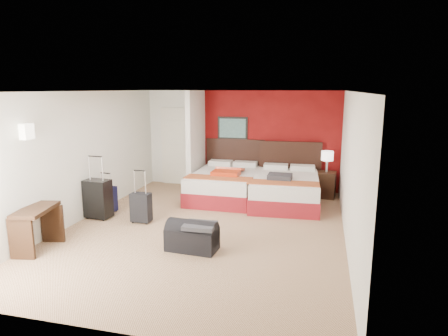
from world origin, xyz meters
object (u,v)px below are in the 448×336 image
(bed_left, at_px, (225,185))
(suitcase_navy, at_px, (107,200))
(suitcase_charcoal, at_px, (141,209))
(red_suitcase_open, at_px, (228,171))
(nightstand, at_px, (326,185))
(desk, at_px, (38,229))
(bed_right, at_px, (285,190))
(duffel_bag, at_px, (192,238))
(suitcase_black, at_px, (98,200))
(table_lamp, at_px, (327,162))

(bed_left, distance_m, suitcase_navy, 2.69)
(bed_left, distance_m, suitcase_charcoal, 2.36)
(red_suitcase_open, relative_size, nightstand, 1.38)
(suitcase_navy, relative_size, desk, 0.62)
(bed_right, bearing_deg, duffel_bag, -115.25)
(nightstand, relative_size, suitcase_charcoal, 1.11)
(suitcase_black, height_order, duffel_bag, suitcase_black)
(suitcase_black, height_order, suitcase_charcoal, suitcase_black)
(table_lamp, height_order, suitcase_navy, table_lamp)
(nightstand, xyz_separation_m, duffel_bag, (-2.08, -3.74, -0.10))
(bed_right, bearing_deg, bed_left, 172.16)
(suitcase_charcoal, bearing_deg, nightstand, 39.40)
(suitcase_black, xyz_separation_m, desk, (-0.07, -1.65, -0.02))
(suitcase_charcoal, distance_m, duffel_bag, 1.71)
(nightstand, xyz_separation_m, table_lamp, (0.00, 0.00, 0.56))
(bed_left, xyz_separation_m, bed_right, (1.42, -0.12, -0.00))
(suitcase_charcoal, bearing_deg, bed_right, 38.08)
(bed_right, bearing_deg, suitcase_charcoal, -146.13)
(suitcase_charcoal, xyz_separation_m, desk, (-1.01, -1.62, 0.08))
(duffel_bag, xyz_separation_m, desk, (-2.39, -0.61, 0.15))
(suitcase_navy, bearing_deg, suitcase_charcoal, -16.53)
(suitcase_charcoal, height_order, duffel_bag, suitcase_charcoal)
(bed_left, relative_size, suitcase_navy, 3.97)
(bed_left, relative_size, suitcase_charcoal, 3.75)
(bed_left, bearing_deg, desk, -120.08)
(nightstand, xyz_separation_m, suitcase_navy, (-4.43, -2.31, -0.05))
(table_lamp, distance_m, suitcase_charcoal, 4.44)
(suitcase_charcoal, height_order, desk, desk)
(suitcase_charcoal, xyz_separation_m, duffel_bag, (1.38, -1.01, -0.07))
(suitcase_charcoal, relative_size, desk, 0.65)
(suitcase_charcoal, bearing_deg, desk, -120.88)
(bed_left, relative_size, table_lamp, 4.17)
(red_suitcase_open, distance_m, suitcase_charcoal, 2.36)
(red_suitcase_open, bearing_deg, table_lamp, 20.66)
(suitcase_navy, xyz_separation_m, desk, (-0.03, -2.04, 0.09))
(table_lamp, bearing_deg, nightstand, 0.00)
(red_suitcase_open, relative_size, desk, 1.00)
(nightstand, relative_size, desk, 0.73)
(bed_right, height_order, suitcase_black, suitcase_black)
(desk, bearing_deg, table_lamp, 32.91)
(desk, bearing_deg, suitcase_charcoal, 46.70)
(red_suitcase_open, xyz_separation_m, suitcase_charcoal, (-1.25, -1.96, -0.40))
(bed_left, height_order, suitcase_charcoal, bed_left)
(nightstand, bearing_deg, duffel_bag, -113.94)
(nightstand, xyz_separation_m, desk, (-4.47, -4.34, 0.05))
(bed_right, relative_size, suitcase_charcoal, 3.74)
(table_lamp, xyz_separation_m, suitcase_black, (-4.40, -2.69, -0.49))
(bed_left, relative_size, desk, 2.45)
(suitcase_black, distance_m, duffel_bag, 2.55)
(nightstand, bearing_deg, suitcase_charcoal, -136.56)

